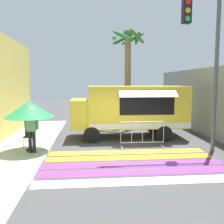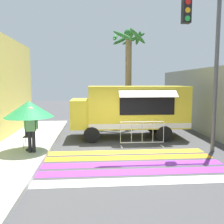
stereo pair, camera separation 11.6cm
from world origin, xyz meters
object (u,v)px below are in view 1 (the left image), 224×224
object	(u,v)px
folding_chair	(30,134)
palm_tree	(128,62)
vendor_person	(32,127)
traffic_signal_pole	(200,43)
patio_umbrella	(29,109)
food_truck	(128,108)
barricade_front	(142,134)

from	to	relation	value
folding_chair	palm_tree	distance (m)	8.23
folding_chair	vendor_person	bearing A→B (deg)	-88.86
traffic_signal_pole	patio_umbrella	distance (m)	7.11
palm_tree	food_truck	bearing A→B (deg)	-98.11
traffic_signal_pole	vendor_person	xyz separation A→B (m)	(-6.50, -0.16, -3.19)
barricade_front	palm_tree	xyz separation A→B (m)	(0.15, 5.47, 3.58)
traffic_signal_pole	folding_chair	size ratio (longest dim) A/B	7.65
traffic_signal_pole	patio_umbrella	bearing A→B (deg)	178.89
food_truck	barricade_front	xyz separation A→B (m)	(0.34, -2.01, -0.97)
vendor_person	palm_tree	world-z (taller)	palm_tree
patio_umbrella	palm_tree	size ratio (longest dim) A/B	0.32
patio_umbrella	barricade_front	bearing A→B (deg)	9.93
food_truck	traffic_signal_pole	world-z (taller)	traffic_signal_pole
food_truck	folding_chair	xyz separation A→B (m)	(-4.43, -2.17, -0.85)
patio_umbrella	palm_tree	world-z (taller)	palm_tree
traffic_signal_pole	folding_chair	bearing A→B (deg)	173.51
traffic_signal_pole	folding_chair	world-z (taller)	traffic_signal_pole
patio_umbrella	palm_tree	xyz separation A→B (m)	(4.74, 6.27, 2.35)
vendor_person	palm_tree	size ratio (longest dim) A/B	0.28
barricade_front	vendor_person	bearing A→B (deg)	-166.28
food_truck	folding_chair	size ratio (longest dim) A/B	6.72
folding_chair	vendor_person	xyz separation A→B (m)	(0.30, -0.93, 0.49)
food_truck	folding_chair	world-z (taller)	food_truck
traffic_signal_pole	barricade_front	distance (m)	4.41
food_truck	barricade_front	world-z (taller)	food_truck
patio_umbrella	food_truck	bearing A→B (deg)	33.52
traffic_signal_pole	patio_umbrella	xyz separation A→B (m)	(-6.63, 0.13, -2.56)
patio_umbrella	barricade_front	size ratio (longest dim) A/B	1.01
vendor_person	barricade_front	xyz separation A→B (m)	(4.46, 1.09, -0.61)
patio_umbrella	vendor_person	size ratio (longest dim) A/B	1.11
food_truck	traffic_signal_pole	xyz separation A→B (m)	(2.38, -2.94, 2.82)
food_truck	palm_tree	xyz separation A→B (m)	(0.49, 3.45, 2.61)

